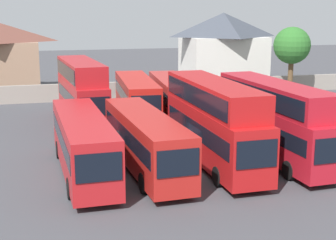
{
  "coord_description": "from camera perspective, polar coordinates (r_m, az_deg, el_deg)",
  "views": [
    {
      "loc": [
        -8.15,
        -28.52,
        9.51
      ],
      "look_at": [
        0.0,
        3.0,
        2.28
      ],
      "focal_mm": 54.79,
      "sensor_mm": 36.0,
      "label": 1
    }
  ],
  "objects": [
    {
      "name": "tree_behind_wall",
      "position": [
        57.6,
        13.62,
        8.01
      ],
      "size": [
        4.0,
        4.0,
        7.39
      ],
      "color": "brown",
      "rests_on": "ground"
    },
    {
      "name": "house_terrace_centre",
      "position": [
        64.8,
        6.14,
        8.0
      ],
      "size": [
        9.88,
        8.17,
        8.78
      ],
      "color": "silver",
      "rests_on": "ground"
    },
    {
      "name": "bus_5",
      "position": [
        43.3,
        -9.58,
        3.54
      ],
      "size": [
        3.4,
        10.92,
        5.13
      ],
      "rotation": [
        0.0,
        0.0,
        -1.49
      ],
      "color": "#B11A1F",
      "rests_on": "ground"
    },
    {
      "name": "bus_1",
      "position": [
        29.71,
        -9.44,
        -2.39
      ],
      "size": [
        2.84,
        12.11,
        3.41
      ],
      "rotation": [
        0.0,
        0.0,
        -1.54
      ],
      "color": "#B31A1E",
      "rests_on": "ground"
    },
    {
      "name": "bus_3",
      "position": [
        31.02,
        5.13,
        0.14
      ],
      "size": [
        2.83,
        11.81,
        5.13
      ],
      "rotation": [
        0.0,
        0.0,
        -1.54
      ],
      "color": "#B31516",
      "rests_on": "ground"
    },
    {
      "name": "depot_boundary_wall",
      "position": [
        54.03,
        -5.64,
        3.29
      ],
      "size": [
        56.0,
        0.5,
        1.8
      ],
      "primitive_type": "cube",
      "color": "gray",
      "rests_on": "ground"
    },
    {
      "name": "bus_4",
      "position": [
        32.66,
        11.78,
        0.34
      ],
      "size": [
        3.12,
        11.93,
        4.91
      ],
      "rotation": [
        0.0,
        0.0,
        -1.51
      ],
      "color": "red",
      "rests_on": "ground"
    },
    {
      "name": "ground",
      "position": [
        48.17,
        -4.47,
        1.09
      ],
      "size": [
        140.0,
        140.0,
        0.0
      ],
      "primitive_type": "plane",
      "color": "#424247"
    },
    {
      "name": "bus_6",
      "position": [
        44.24,
        -3.52,
        2.7
      ],
      "size": [
        3.32,
        11.59,
        3.47
      ],
      "rotation": [
        0.0,
        0.0,
        -1.64
      ],
      "color": "red",
      "rests_on": "ground"
    },
    {
      "name": "bus_7",
      "position": [
        44.89,
        0.47,
        2.79
      ],
      "size": [
        3.35,
        11.71,
        3.37
      ],
      "rotation": [
        0.0,
        0.0,
        -1.65
      ],
      "color": "#B52723",
      "rests_on": "ground"
    },
    {
      "name": "bus_2",
      "position": [
        30.08,
        -2.53,
        -2.11
      ],
      "size": [
        3.05,
        12.14,
        3.35
      ],
      "rotation": [
        0.0,
        0.0,
        -1.52
      ],
      "color": "#B21D19",
      "rests_on": "ground"
    }
  ]
}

